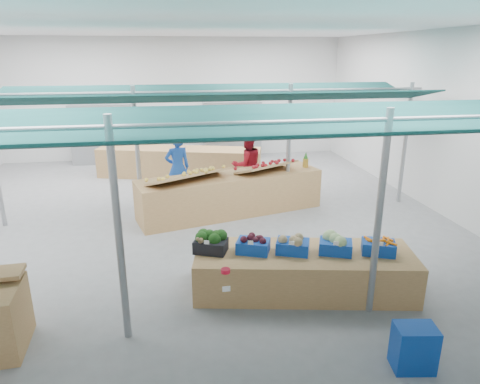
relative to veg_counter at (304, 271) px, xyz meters
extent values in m
plane|color=slate|center=(-1.71, 3.27, -0.33)|extent=(13.00, 13.00, 0.00)
plane|color=silver|center=(-1.71, 3.27, 3.87)|extent=(13.00, 13.00, 0.00)
plane|color=silver|center=(-1.71, 9.77, 1.77)|extent=(12.00, 0.00, 12.00)
plane|color=silver|center=(4.29, 3.27, 1.77)|extent=(0.00, 13.00, 13.00)
cylinder|color=gray|center=(-2.71, -0.73, 1.17)|extent=(0.10, 0.10, 3.00)
cylinder|color=gray|center=(-2.71, 3.77, 1.17)|extent=(0.10, 0.10, 3.00)
cylinder|color=gray|center=(0.79, -0.73, 1.17)|extent=(0.10, 0.10, 3.00)
cylinder|color=gray|center=(0.79, 3.77, 1.17)|extent=(0.10, 0.10, 3.00)
cylinder|color=gray|center=(3.79, 3.77, 1.17)|extent=(0.10, 0.10, 3.00)
cylinder|color=gray|center=(-0.96, -0.73, 2.52)|extent=(10.00, 0.06, 0.06)
cylinder|color=gray|center=(-0.96, 3.77, 2.52)|extent=(10.00, 0.06, 0.06)
cube|color=#0A2D2D|center=(-0.96, -1.38, 2.45)|extent=(9.50, 1.28, 0.30)
cube|color=#0A2D2D|center=(-0.96, -0.08, 2.45)|extent=(9.50, 1.28, 0.30)
cube|color=#0A2D2D|center=(-0.96, 3.12, 2.45)|extent=(9.50, 1.28, 0.30)
cube|color=#0A2D2D|center=(-0.96, 4.42, 2.45)|extent=(9.50, 1.28, 0.30)
cube|color=#B23F33|center=(-4.21, 9.27, 0.67)|extent=(2.00, 0.50, 2.00)
cube|color=#B23F33|center=(0.29, 9.27, 0.67)|extent=(2.00, 0.50, 2.00)
cube|color=olive|center=(0.00, 0.00, 0.00)|extent=(3.60, 1.79, 0.67)
cube|color=olive|center=(-0.61, 3.68, 0.14)|extent=(4.51, 2.12, 0.94)
cube|color=olive|center=(-1.70, 7.08, 0.11)|extent=(5.04, 2.35, 0.89)
cube|color=#0E3CA0|center=(0.75, -1.96, -0.04)|extent=(0.53, 0.41, 0.58)
imported|color=#1947A7|center=(-1.81, 4.78, 0.54)|extent=(0.73, 0.57, 1.76)
imported|color=maroon|center=(-0.01, 4.78, 0.54)|extent=(0.99, 0.86, 1.76)
cube|color=black|center=(-1.45, 0.28, 0.43)|extent=(0.59, 0.51, 0.20)
cube|color=white|center=(-1.54, 0.08, 0.59)|extent=(0.08, 0.04, 0.06)
cube|color=#0E3CA0|center=(-0.80, 0.16, 0.43)|extent=(0.59, 0.51, 0.20)
cube|color=white|center=(-0.88, -0.05, 0.59)|extent=(0.08, 0.04, 0.06)
cube|color=#0E3CA0|center=(-0.19, 0.04, 0.43)|extent=(0.59, 0.51, 0.20)
cube|color=white|center=(-0.27, -0.17, 0.59)|extent=(0.08, 0.04, 0.06)
cube|color=#0E3CA0|center=(0.47, -0.09, 0.43)|extent=(0.59, 0.51, 0.20)
cube|color=white|center=(0.39, -0.30, 0.59)|extent=(0.08, 0.04, 0.06)
cube|color=#0E3CA0|center=(1.13, -0.22, 0.43)|extent=(0.59, 0.51, 0.20)
cube|color=white|center=(1.04, -0.42, 0.59)|extent=(0.08, 0.04, 0.06)
sphere|color=brown|center=(-1.62, 0.20, 0.57)|extent=(0.09, 0.09, 0.09)
sphere|color=brown|center=(-1.67, 0.18, 0.61)|extent=(0.06, 0.06, 0.06)
cylinder|color=red|center=(-1.42, -1.16, 0.77)|extent=(0.12, 0.12, 0.05)
cube|color=white|center=(-1.42, -1.22, 0.55)|extent=(0.10, 0.01, 0.07)
cube|color=#997247|center=(-1.60, 3.32, 0.73)|extent=(1.99, 1.52, 0.26)
cube|color=#997247|center=(0.27, 3.80, 0.73)|extent=(1.64, 1.33, 0.26)
cylinder|color=#8C6019|center=(1.34, 4.08, 0.72)|extent=(0.14, 0.14, 0.22)
cone|color=#26661E|center=(1.34, 4.08, 0.91)|extent=(0.12, 0.12, 0.18)
camera|label=1|loc=(-2.05, -5.84, 3.33)|focal=32.00mm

